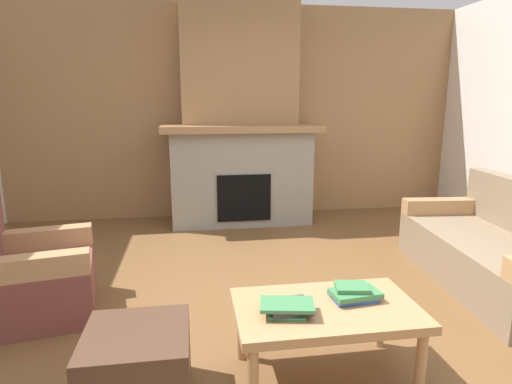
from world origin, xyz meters
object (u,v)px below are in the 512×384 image
object	(u,v)px
fireplace	(240,129)
couch	(498,252)
coffee_table	(326,315)
armchair	(29,277)
ottoman	(138,367)

from	to	relation	value
fireplace	couch	xyz separation A→B (m)	(1.89, -2.28, -0.88)
couch	coffee_table	bearing A→B (deg)	-152.13
coffee_table	armchair	bearing A→B (deg)	151.94
fireplace	armchair	size ratio (longest dim) A/B	3.03
fireplace	coffee_table	bearing A→B (deg)	-88.36
couch	coffee_table	xyz separation A→B (m)	(-1.80, -0.95, 0.09)
ottoman	couch	bearing A→B (deg)	19.92
armchair	coffee_table	xyz separation A→B (m)	(1.87, -1.00, 0.08)
coffee_table	ottoman	world-z (taller)	coffee_table
couch	ottoman	world-z (taller)	couch
ottoman	coffee_table	bearing A→B (deg)	3.67
fireplace	couch	distance (m)	3.09
fireplace	coffee_table	size ratio (longest dim) A/B	2.70
couch	coffee_table	size ratio (longest dim) A/B	1.87
armchair	ottoman	size ratio (longest dim) A/B	1.71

